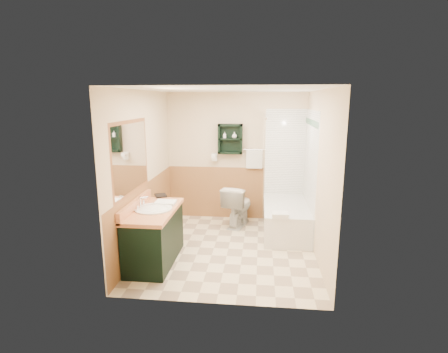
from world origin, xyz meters
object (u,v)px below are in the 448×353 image
(vanity, at_px, (155,236))
(soap_bottle_a, at_px, (225,137))
(wall_shelf, at_px, (230,139))
(bathtub, at_px, (286,219))
(soap_bottle_b, at_px, (234,136))
(toilet, at_px, (238,206))
(vanity_book, at_px, (155,190))
(hair_dryer, at_px, (214,157))

(vanity, height_order, soap_bottle_a, soap_bottle_a)
(wall_shelf, xyz_separation_m, bathtub, (1.03, -0.62, -1.30))
(bathtub, bearing_deg, soap_bottle_b, 147.01)
(vanity, xyz_separation_m, soap_bottle_a, (0.79, 1.94, 1.20))
(toilet, bearing_deg, bathtub, 177.58)
(vanity, xyz_separation_m, vanity_book, (-0.17, 0.63, 0.50))
(vanity_book, xyz_separation_m, soap_bottle_b, (1.14, 1.31, 0.72))
(wall_shelf, relative_size, vanity_book, 2.37)
(wall_shelf, height_order, soap_bottle_b, wall_shelf)
(hair_dryer, distance_m, bathtub, 1.75)
(wall_shelf, bearing_deg, soap_bottle_a, -177.21)
(wall_shelf, height_order, soap_bottle_a, wall_shelf)
(soap_bottle_a, relative_size, soap_bottle_b, 1.00)
(wall_shelf, xyz_separation_m, soap_bottle_a, (-0.10, -0.01, 0.04))
(bathtub, relative_size, vanity_book, 6.47)
(hair_dryer, relative_size, vanity, 0.20)
(hair_dryer, relative_size, toilet, 0.32)
(vanity_book, bearing_deg, soap_bottle_a, 29.34)
(hair_dryer, distance_m, vanity_book, 1.57)
(bathtub, bearing_deg, vanity_book, -161.67)
(hair_dryer, bearing_deg, bathtub, -25.96)
(wall_shelf, height_order, vanity, wall_shelf)
(vanity_book, bearing_deg, wall_shelf, 26.62)
(bathtub, distance_m, vanity_book, 2.29)
(hair_dryer, height_order, soap_bottle_a, soap_bottle_a)
(wall_shelf, xyz_separation_m, soap_bottle_b, (0.08, -0.01, 0.06))
(hair_dryer, height_order, toilet, hair_dryer)
(soap_bottle_b, bearing_deg, bathtub, -32.99)
(soap_bottle_b, bearing_deg, hair_dryer, 175.46)
(vanity_book, bearing_deg, hair_dryer, 35.94)
(vanity, distance_m, toilet, 1.93)
(bathtub, bearing_deg, wall_shelf, 148.83)
(soap_bottle_b, bearing_deg, vanity, -116.68)
(wall_shelf, relative_size, soap_bottle_a, 4.79)
(soap_bottle_b, bearing_deg, vanity_book, -131.06)
(hair_dryer, distance_m, toilet, 1.02)
(vanity_book, xyz_separation_m, soap_bottle_a, (0.96, 1.31, 0.70))
(toilet, bearing_deg, vanity, 72.33)
(wall_shelf, distance_m, vanity, 2.43)
(wall_shelf, relative_size, bathtub, 0.37)
(vanity, bearing_deg, soap_bottle_b, 63.32)
(wall_shelf, relative_size, hair_dryer, 2.29)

